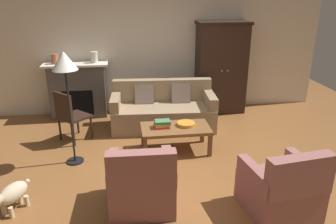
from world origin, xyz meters
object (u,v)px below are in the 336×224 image
mantel_vase_terracotta (55,59)px  mantel_vase_cream (94,57)px  couch (163,111)px  coffee_table (175,130)px  fireplace (78,90)px  fruit_bowl (186,124)px  armchair_near_right (282,189)px  side_chair_wooden (70,114)px  armoire (221,68)px  dog (11,195)px  armchair_near_left (142,184)px  book_stack (162,124)px  floor_lamp (65,68)px

mantel_vase_terracotta → mantel_vase_cream: 0.76m
couch → coffee_table: couch is taller
fireplace → fruit_bowl: (1.90, -1.77, -0.12)m
armchair_near_right → side_chair_wooden: side_chair_wooden is taller
couch → armchair_near_right: 2.97m
armoire → dog: armoire is taller
fireplace → couch: (1.65, -0.78, -0.25)m
mantel_vase_cream → armchair_near_left: size_ratio=0.25×
mantel_vase_terracotta → armchair_near_right: bearing=-49.0°
coffee_table → armchair_near_left: size_ratio=1.25×
fireplace → fruit_bowl: bearing=-43.0°
armchair_near_left → side_chair_wooden: (-1.09, 2.01, 0.20)m
fireplace → mantel_vase_cream: (0.38, -0.02, 0.66)m
book_stack → fireplace: bearing=129.8°
book_stack → dog: bearing=-145.9°
couch → armchair_near_left: size_ratio=2.24×
couch → side_chair_wooden: bearing=-165.2°
fireplace → dog: bearing=-98.1°
mantel_vase_terracotta → dog: mantel_vase_terracotta is taller
armoire → dog: 4.61m
fruit_bowl → coffee_table: bearing=-165.7°
mantel_vase_terracotta → armchair_near_left: (1.46, -3.20, -0.90)m
armoire → fruit_bowl: size_ratio=6.45×
fruit_bowl → mantel_vase_cream: bearing=130.9°
armoire → armchair_near_left: armoire is taller
fruit_bowl → armoire: bearing=58.1°
coffee_table → fruit_bowl: fruit_bowl is taller
fireplace → armchair_near_left: bearing=-71.4°
armchair_near_right → armchair_near_left: bearing=168.3°
mantel_vase_cream → side_chair_wooden: size_ratio=0.24×
coffee_table → fruit_bowl: bearing=14.3°
fireplace → armchair_near_left: (1.08, -3.22, -0.25)m
coffee_table → side_chair_wooden: (-1.72, 0.60, 0.15)m
fireplace → side_chair_wooden: bearing=-90.2°
armchair_near_right → dog: armchair_near_right is taller
armoire → armchair_near_right: (-0.26, -3.48, -0.63)m
side_chair_wooden → dog: 1.97m
couch → mantel_vase_terracotta: 2.34m
mantel_vase_terracotta → floor_lamp: 2.04m
mantel_vase_terracotta → mantel_vase_cream: bearing=0.0°
mantel_vase_cream → side_chair_wooden: mantel_vase_cream is taller
mantel_vase_cream → armchair_near_left: 3.40m
armchair_near_left → dog: armchair_near_left is taller
armoire → side_chair_wooden: (-2.95, -1.14, -0.44)m
mantel_vase_cream → fireplace: bearing=177.3°
couch → dog: bearing=-131.7°
armoire → couch: armoire is taller
coffee_table → mantel_vase_cream: 2.40m
book_stack → coffee_table: bearing=-3.4°
armoire → mantel_vase_cream: 2.59m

